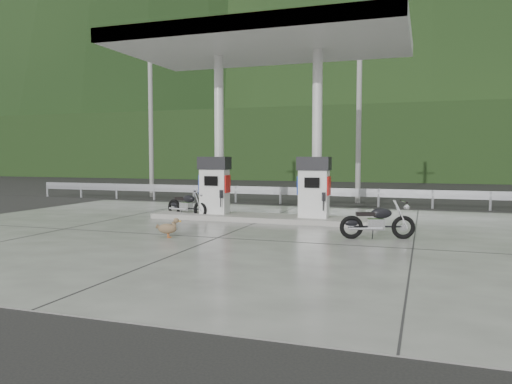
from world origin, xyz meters
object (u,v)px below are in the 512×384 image
(motorcycle_right, at_px, (377,222))
(duck, at_px, (167,229))
(gas_pump_left, at_px, (214,185))
(gas_pump_right, at_px, (314,187))
(motorcycle_left, at_px, (187,205))

(motorcycle_right, bearing_deg, duck, 178.79)
(gas_pump_left, relative_size, gas_pump_right, 1.00)
(motorcycle_left, height_order, duck, motorcycle_left)
(gas_pump_left, relative_size, motorcycle_right, 1.07)
(gas_pump_right, relative_size, motorcycle_right, 1.07)
(motorcycle_left, bearing_deg, gas_pump_right, 19.02)
(gas_pump_right, distance_m, motorcycle_right, 3.22)
(motorcycle_right, height_order, duck, motorcycle_right)
(motorcycle_left, relative_size, motorcycle_right, 0.98)
(gas_pump_right, bearing_deg, motorcycle_left, 179.57)
(motorcycle_left, xyz_separation_m, motorcycle_right, (6.25, -2.42, 0.01))
(gas_pump_right, relative_size, duck, 3.16)
(gas_pump_left, bearing_deg, motorcycle_right, -24.43)
(gas_pump_left, xyz_separation_m, duck, (0.42, -3.82, -0.84))
(gas_pump_right, distance_m, duck, 4.80)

